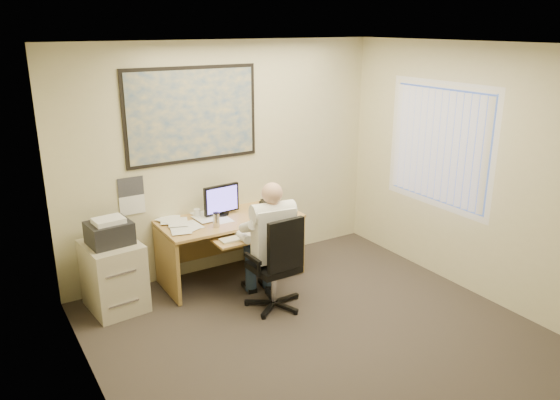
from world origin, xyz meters
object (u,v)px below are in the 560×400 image
office_chair (276,282)px  person (272,246)px  desk (255,237)px  filing_cabinet (113,270)px

office_chair → person: person is taller
desk → person: bearing=-106.7°
person → office_chair: bearing=-84.3°
desk → filing_cabinet: desk is taller
filing_cabinet → office_chair: size_ratio=0.97×
desk → filing_cabinet: bearing=-179.1°
desk → person: size_ratio=1.18×
desk → office_chair: bearing=-105.5°
desk → filing_cabinet: size_ratio=1.59×
person → filing_cabinet: bearing=157.7°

